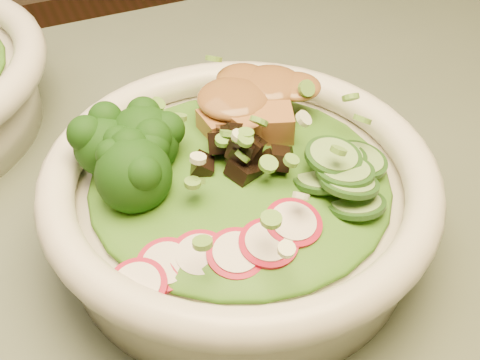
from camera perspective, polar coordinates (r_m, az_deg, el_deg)
name	(u,v)px	position (r m, az deg, el deg)	size (l,w,h in m)	color
dining_table	(437,257)	(0.70, 16.50, -6.30)	(1.20, 0.80, 0.75)	black
salad_bowl	(240,201)	(0.50, 0.00, -1.78)	(0.29, 0.29, 0.08)	silver
lettuce_bed	(240,179)	(0.49, 0.00, 0.09)	(0.22, 0.22, 0.03)	#225512
broccoli_florets	(145,156)	(0.48, -8.08, 2.02)	(0.09, 0.08, 0.05)	black
radish_slices	(233,248)	(0.43, -0.56, -5.84)	(0.12, 0.04, 0.02)	maroon
cucumber_slices	(339,173)	(0.48, 8.48, 0.60)	(0.08, 0.08, 0.04)	#8CBE6A
mushroom_heap	(242,151)	(0.49, 0.16, 2.50)	(0.08, 0.08, 0.04)	black
tofu_cubes	(251,109)	(0.53, 0.96, 6.10)	(0.10, 0.07, 0.04)	#9B6033
peanut_sauce	(251,94)	(0.52, 0.98, 7.35)	(0.08, 0.06, 0.02)	brown
scallion_garnish	(240,151)	(0.47, 0.00, 2.51)	(0.21, 0.21, 0.03)	#5F9835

